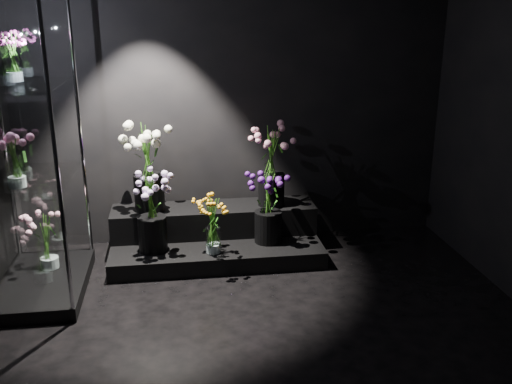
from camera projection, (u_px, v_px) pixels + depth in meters
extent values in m
plane|color=black|center=(268.00, 349.00, 3.80)|extent=(4.00, 4.00, 0.00)
plane|color=black|center=(234.00, 95.00, 5.25)|extent=(4.00, 0.00, 4.00)
plane|color=black|center=(397.00, 321.00, 1.48)|extent=(4.00, 0.00, 4.00)
cube|color=black|center=(216.00, 249.00, 5.19)|extent=(1.87, 0.83, 0.16)
cube|color=black|center=(214.00, 219.00, 5.32)|extent=(1.87, 0.42, 0.26)
cube|color=black|center=(44.00, 284.00, 4.58)|extent=(0.66, 1.10, 0.11)
cube|color=white|center=(31.00, 180.00, 4.31)|extent=(0.60, 1.04, 0.01)
cube|color=white|center=(19.00, 85.00, 4.08)|extent=(0.60, 1.04, 0.01)
cylinder|color=white|center=(213.00, 240.00, 4.88)|extent=(0.13, 0.13, 0.23)
cylinder|color=black|center=(153.00, 234.00, 4.92)|extent=(0.25, 0.25, 0.31)
cylinder|color=black|center=(268.00, 227.00, 5.11)|extent=(0.24, 0.24, 0.29)
cylinder|color=black|center=(149.00, 193.00, 5.13)|extent=(0.27, 0.27, 0.34)
cylinder|color=black|center=(271.00, 189.00, 5.28)|extent=(0.24, 0.24, 0.30)
cylinder|color=white|center=(16.00, 172.00, 4.07)|extent=(0.13, 0.13, 0.23)
cylinder|color=white|center=(14.00, 68.00, 4.16)|extent=(0.12, 0.12, 0.20)
cylinder|color=white|center=(49.00, 253.00, 4.70)|extent=(0.16, 0.16, 0.27)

